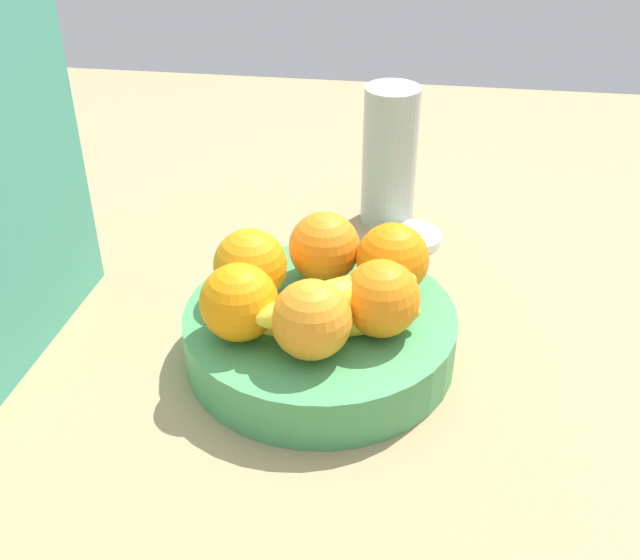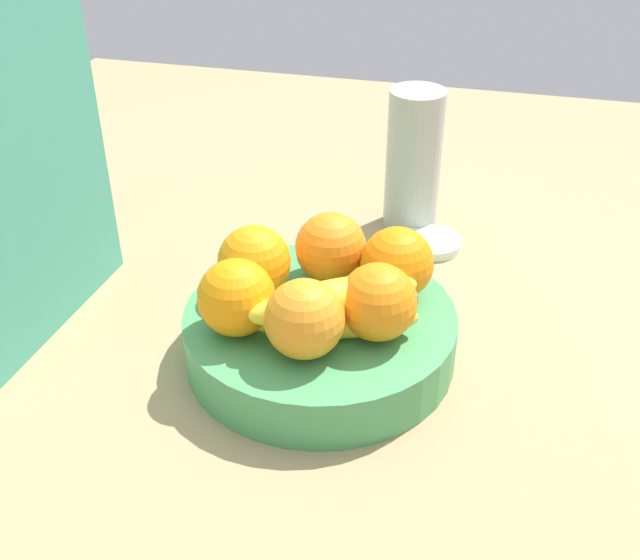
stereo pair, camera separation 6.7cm
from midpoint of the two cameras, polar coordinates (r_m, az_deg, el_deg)
name	(u,v)px [view 2 (the right image)]	position (r cm, az deg, el deg)	size (l,w,h in cm)	color
ground_plane	(299,384)	(81.38, 0.80, -7.66)	(180.00, 140.00, 3.00)	tan
fruit_bowl	(320,334)	(80.96, 2.36, -4.07)	(27.94, 27.94, 5.49)	#469B5B
orange_front_left	(331,248)	(82.77, 3.10, 2.31)	(7.61, 7.61, 7.61)	orange
orange_front_right	(254,262)	(80.33, -2.46, 1.28)	(7.61, 7.61, 7.61)	orange
orange_center	(236,297)	(74.94, -3.60, -1.36)	(7.61, 7.61, 7.61)	orange
orange_back_left	(304,319)	(71.97, 1.50, -2.94)	(7.61, 7.61, 7.61)	orange
orange_back_right	(378,302)	(74.69, 6.79, -1.69)	(7.61, 7.61, 7.61)	orange
orange_top_stack	(397,263)	(80.77, 8.00, 1.15)	(7.61, 7.61, 7.61)	orange
banana_bunch	(332,311)	(74.35, 3.46, -2.33)	(12.67, 17.46, 6.20)	yellow
cutting_board	(19,179)	(81.64, -18.92, 6.93)	(28.00, 1.80, 36.00)	teal
thermos_tumbler	(413,160)	(103.43, 8.70, 8.61)	(7.18, 7.18, 18.68)	#B3BBB4
jar_lid	(432,243)	(102.24, 10.00, 2.64)	(7.62, 7.62, 1.20)	white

